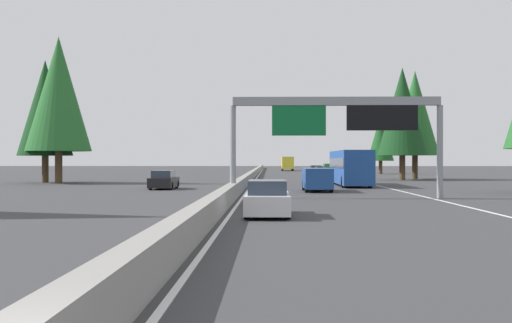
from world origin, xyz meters
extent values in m
plane|color=#38383A|center=(60.00, 0.00, 0.00)|extent=(320.00, 320.00, 0.00)
cube|color=gray|center=(80.00, 0.30, 0.45)|extent=(180.00, 0.56, 0.90)
cube|color=silver|center=(70.00, -11.52, 0.01)|extent=(160.00, 0.16, 0.01)
cube|color=silver|center=(70.00, -0.25, 0.01)|extent=(160.00, 0.16, 0.01)
cylinder|color=gray|center=(32.18, 0.30, 2.77)|extent=(0.36, 0.36, 5.54)
cylinder|color=gray|center=(32.18, -12.02, 2.77)|extent=(0.36, 0.36, 5.54)
cube|color=gray|center=(32.18, -5.86, 5.79)|extent=(0.50, 12.32, 0.50)
cube|color=#0C602D|center=(32.03, -3.64, 4.69)|extent=(0.12, 3.20, 1.90)
cube|color=black|center=(32.03, -8.57, 4.79)|extent=(0.16, 4.20, 1.50)
cube|color=silver|center=(20.88, -1.81, 0.53)|extent=(4.40, 1.80, 0.76)
cube|color=#2D3847|center=(20.66, -1.81, 1.19)|extent=(2.46, 1.51, 0.56)
cylinder|color=black|center=(22.29, -1.02, 0.32)|extent=(0.64, 0.22, 0.64)
cylinder|color=black|center=(22.29, -2.60, 0.32)|extent=(0.64, 0.22, 0.64)
cylinder|color=black|center=(19.48, -1.02, 0.32)|extent=(0.64, 0.22, 0.64)
cylinder|color=black|center=(19.48, -2.60, 0.32)|extent=(0.64, 0.22, 0.64)
cube|color=#1E4793|center=(40.05, -5.34, 0.97)|extent=(5.00, 1.95, 1.44)
cube|color=#2D3847|center=(37.75, -5.34, 1.22)|extent=(0.08, 1.48, 0.56)
cylinder|color=black|center=(41.75, -4.49, 0.35)|extent=(0.70, 0.24, 0.70)
cylinder|color=black|center=(41.75, -6.20, 0.35)|extent=(0.70, 0.24, 0.70)
cylinder|color=black|center=(38.35, -4.49, 0.35)|extent=(0.70, 0.24, 0.70)
cylinder|color=black|center=(38.35, -6.20, 0.35)|extent=(0.70, 0.24, 0.70)
cube|color=#2D6B38|center=(64.73, -9.09, 0.61)|extent=(5.60, 2.00, 0.70)
cube|color=#2D6B38|center=(65.74, -9.09, 1.41)|extent=(2.24, 1.84, 0.90)
cube|color=#2D3847|center=(65.74, -9.09, 1.50)|extent=(2.02, 1.92, 0.41)
cylinder|color=black|center=(66.58, -8.23, 0.40)|extent=(0.80, 0.28, 0.80)
cylinder|color=black|center=(66.58, -9.95, 0.40)|extent=(0.80, 0.28, 0.80)
cylinder|color=black|center=(62.88, -8.23, 0.40)|extent=(0.80, 0.28, 0.80)
cylinder|color=black|center=(62.88, -9.95, 0.40)|extent=(0.80, 0.28, 0.80)
cube|color=#2D6B38|center=(86.74, -8.81, 0.53)|extent=(4.40, 1.80, 0.76)
cube|color=#2D3847|center=(86.52, -8.81, 1.19)|extent=(2.46, 1.51, 0.56)
cylinder|color=black|center=(88.14, -8.02, 0.32)|extent=(0.64, 0.22, 0.64)
cylinder|color=black|center=(88.14, -9.60, 0.32)|extent=(0.64, 0.22, 0.64)
cylinder|color=black|center=(85.33, -8.02, 0.32)|extent=(0.64, 0.22, 0.64)
cylinder|color=black|center=(85.33, -9.60, 0.32)|extent=(0.64, 0.22, 0.64)
cube|color=#1E4793|center=(49.89, -9.06, 1.65)|extent=(11.50, 2.50, 2.90)
cube|color=#2D3847|center=(49.89, -9.06, 2.01)|extent=(11.04, 2.55, 0.84)
cylinder|color=black|center=(53.91, -7.96, 0.50)|extent=(1.00, 0.30, 1.00)
cylinder|color=black|center=(53.91, -10.16, 0.50)|extent=(1.00, 0.30, 1.00)
cylinder|color=black|center=(45.86, -7.96, 0.50)|extent=(1.00, 0.30, 1.00)
cylinder|color=black|center=(45.86, -10.16, 0.50)|extent=(1.00, 0.30, 1.00)
cube|color=gold|center=(121.21, -5.61, 1.70)|extent=(6.12, 2.40, 2.50)
cube|color=#1E4793|center=(125.46, -5.61, 1.40)|extent=(2.38, 2.30, 1.90)
cylinder|color=black|center=(125.29, -4.55, 0.45)|extent=(0.90, 0.28, 0.90)
cylinder|color=black|center=(125.29, -6.67, 0.45)|extent=(0.90, 0.28, 0.90)
cylinder|color=black|center=(119.51, -4.55, 0.45)|extent=(0.90, 0.28, 0.90)
cylinder|color=black|center=(119.51, -6.67, 0.45)|extent=(0.90, 0.28, 0.90)
cube|color=#2D6B38|center=(75.56, -8.77, 0.53)|extent=(4.40, 1.80, 0.76)
cube|color=#2D3847|center=(75.34, -8.77, 1.19)|extent=(2.46, 1.51, 0.56)
cylinder|color=black|center=(76.97, -7.98, 0.32)|extent=(0.64, 0.22, 0.64)
cylinder|color=black|center=(76.97, -9.56, 0.32)|extent=(0.64, 0.22, 0.64)
cylinder|color=black|center=(74.15, -7.98, 0.32)|extent=(0.64, 0.22, 0.64)
cylinder|color=black|center=(74.15, -9.56, 0.32)|extent=(0.64, 0.22, 0.64)
cube|color=black|center=(43.32, 6.43, 0.53)|extent=(4.40, 1.80, 0.76)
cube|color=#2D3847|center=(43.10, 6.43, 1.19)|extent=(2.46, 1.51, 0.56)
cylinder|color=black|center=(44.73, 7.22, 0.32)|extent=(0.64, 0.22, 0.64)
cylinder|color=black|center=(44.73, 5.64, 0.32)|extent=(0.64, 0.22, 0.64)
cylinder|color=black|center=(41.92, 7.22, 0.32)|extent=(0.64, 0.22, 0.64)
cylinder|color=black|center=(41.92, 5.64, 0.32)|extent=(0.64, 0.22, 0.64)
cylinder|color=#4C3823|center=(64.40, -16.88, 1.40)|extent=(0.67, 0.67, 2.80)
cone|color=#143D19|center=(64.40, -16.88, 7.77)|extent=(5.61, 5.61, 9.94)
cylinder|color=#4C3823|center=(68.07, -19.18, 1.42)|extent=(0.67, 0.67, 2.84)
cone|color=#236028|center=(68.07, -19.18, 7.87)|extent=(5.68, 5.68, 10.06)
cylinder|color=#4C3823|center=(94.68, -20.00, 1.07)|extent=(0.59, 0.59, 2.14)
cone|color=#194C1E|center=(94.68, -20.00, 5.94)|extent=(4.28, 4.28, 7.59)
cylinder|color=#4C3823|center=(54.13, 18.63, 1.57)|extent=(0.70, 0.70, 3.15)
cone|color=#236028|center=(54.13, 18.63, 8.72)|extent=(6.29, 6.29, 11.16)
cylinder|color=#4C3823|center=(56.35, 20.78, 1.36)|extent=(0.66, 0.66, 2.73)
cone|color=#143D19|center=(56.35, 20.78, 7.56)|extent=(5.46, 5.46, 9.67)
camera|label=1|loc=(-3.68, -1.91, 2.30)|focal=42.13mm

